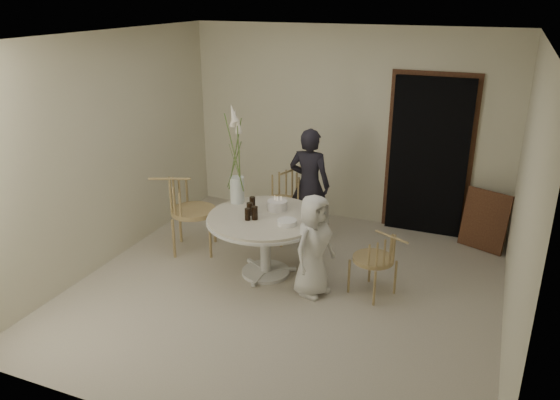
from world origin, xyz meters
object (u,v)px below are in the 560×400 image
at_px(chair_left, 182,203).
at_px(birthday_cake, 277,205).
at_px(table, 265,225).
at_px(boy, 314,246).
at_px(chair_far, 286,194).
at_px(girl, 309,185).
at_px(flower_vase, 236,169).
at_px(chair_right, 382,255).

bearing_deg(chair_left, birthday_cake, -110.24).
height_order(table, boy, boy).
bearing_deg(chair_left, chair_far, -69.77).
xyz_separation_m(chair_far, boy, (0.84, -1.32, -0.02)).
bearing_deg(boy, chair_far, 52.84).
relative_size(chair_far, boy, 0.80).
relative_size(girl, flower_vase, 1.26).
relative_size(chair_far, flower_vase, 0.76).
xyz_separation_m(chair_right, birthday_cake, (-1.29, 0.24, 0.29)).
distance_m(table, chair_far, 1.14).
bearing_deg(chair_far, boy, -38.17).
height_order(girl, boy, girl).
xyz_separation_m(girl, birthday_cake, (-0.08, -0.90, 0.04)).
bearing_deg(girl, chair_left, 35.11).
distance_m(boy, flower_vase, 1.36).
distance_m(table, chair_left, 1.23).
bearing_deg(boy, birthday_cake, 74.48).
bearing_deg(flower_vase, chair_right, -8.80).
distance_m(table, girl, 1.15).
bearing_deg(chair_right, chair_left, -68.62).
bearing_deg(chair_left, chair_right, -116.51).
bearing_deg(birthday_cake, table, -102.98).
xyz_separation_m(boy, birthday_cake, (-0.60, 0.43, 0.22)).
xyz_separation_m(girl, flower_vase, (-0.61, -0.86, 0.40)).
distance_m(chair_far, boy, 1.57).
relative_size(chair_left, flower_vase, 0.82).
distance_m(table, birthday_cake, 0.29).
height_order(chair_far, chair_right, chair_far).
height_order(chair_right, flower_vase, flower_vase).
xyz_separation_m(chair_left, girl, (1.34, 0.94, 0.12)).
height_order(chair_left, girl, girl).
distance_m(birthday_cake, flower_vase, 0.65).
height_order(chair_right, boy, boy).
distance_m(table, flower_vase, 0.77).
bearing_deg(chair_right, chair_far, -100.42).
bearing_deg(girl, table, 83.67).
xyz_separation_m(chair_far, chair_left, (-1.02, -0.93, 0.05)).
xyz_separation_m(birthday_cake, flower_vase, (-0.53, 0.04, 0.36)).
bearing_deg(chair_left, table, -120.91).
relative_size(chair_far, chair_left, 0.93).
height_order(girl, flower_vase, flower_vase).
bearing_deg(chair_right, girl, -107.27).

